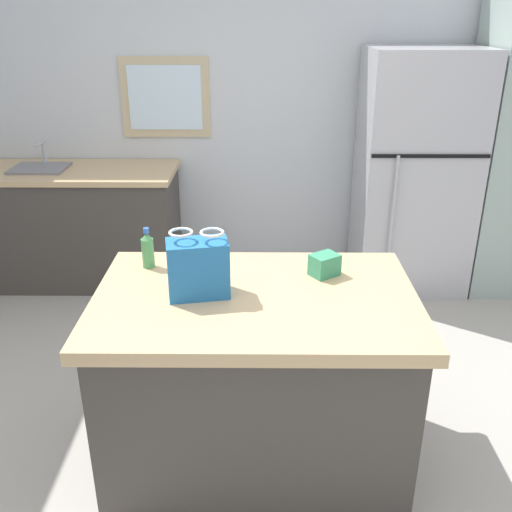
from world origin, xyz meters
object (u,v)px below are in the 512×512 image
tall_cabinet (509,144)px  shopping_bag (198,268)px  small_box (324,265)px  bottle (148,250)px  kitchen_island (255,379)px  refrigerator (415,173)px

tall_cabinet → shopping_bag: size_ratio=7.54×
small_box → bottle: (-0.83, 0.08, 0.04)m
kitchen_island → bottle: bearing=150.9°
refrigerator → shopping_bag: (-1.41, -1.96, 0.12)m
shopping_bag → small_box: (0.56, 0.20, -0.08)m
shopping_bag → bottle: 0.39m
small_box → refrigerator: bearing=64.0°
refrigerator → small_box: refrigerator is taller
bottle → kitchen_island: bearing=-29.1°
refrigerator → bottle: 2.37m
kitchen_island → tall_cabinet: size_ratio=0.63×
tall_cabinet → small_box: 2.33m
bottle → shopping_bag: bearing=-46.9°
tall_cabinet → small_box: (-1.52, -1.76, -0.17)m
tall_cabinet → small_box: tall_cabinet is taller
bottle → small_box: bearing=-5.9°
kitchen_island → small_box: size_ratio=11.32×
refrigerator → bottle: refrigerator is taller
tall_cabinet → bottle: bearing=-144.5°
refrigerator → bottle: (-1.68, -1.67, 0.08)m
small_box → kitchen_island: bearing=-147.8°
shopping_bag → small_box: size_ratio=2.38×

